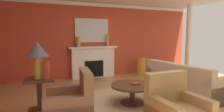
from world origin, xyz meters
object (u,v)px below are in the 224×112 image
vase_on_side_table (46,70)px  vase_tall_corner (141,66)px  coffee_table (133,89)px  side_table (39,93)px  sofa (183,83)px  fireplace (93,63)px  armchair_near_window (71,106)px  vase_mantel_right (107,40)px  mantel_mirror (92,31)px  vase_mantel_left (78,42)px  table_lamp (38,53)px

vase_on_side_table → vase_tall_corner: bearing=33.3°
coffee_table → side_table: (-2.00, 0.33, 0.06)m
sofa → coffee_table: size_ratio=2.19×
fireplace → armchair_near_window: bearing=-112.2°
armchair_near_window → side_table: armchair_near_window is taller
vase_on_side_table → vase_mantel_right: 3.51m
sofa → armchair_near_window: 3.12m
mantel_mirror → side_table: 3.54m
coffee_table → side_table: bearing=170.6°
fireplace → vase_mantel_left: vase_mantel_left is taller
vase_mantel_left → vase_on_side_table: size_ratio=1.01×
fireplace → coffee_table: 2.90m
vase_mantel_left → vase_tall_corner: vase_mantel_left is taller
vase_mantel_left → vase_mantel_right: vase_mantel_right is taller
coffee_table → vase_tall_corner: vase_tall_corner is taller
side_table → table_lamp: bearing=-172.9°
sofa → coffee_table: (-1.61, -0.12, 0.04)m
fireplace → vase_on_side_table: bearing=-122.7°
vase_mantel_left → vase_tall_corner: bearing=-5.8°
side_table → vase_on_side_table: vase_on_side_table is taller
vase_mantel_right → vase_tall_corner: bearing=-10.5°
sofa → side_table: 3.61m
fireplace → side_table: 3.17m
side_table → coffee_table: bearing=-9.4°
sofa → vase_tall_corner: bearing=86.2°
table_lamp → vase_mantel_right: vase_mantel_right is taller
vase_tall_corner → sofa: bearing=-93.8°
vase_mantel_left → vase_on_side_table: vase_mantel_left is taller
vase_on_side_table → vase_mantel_right: (2.27, 2.63, 0.53)m
side_table → vase_on_side_table: 0.52m
armchair_near_window → coffee_table: 1.53m
vase_mantel_left → vase_tall_corner: (2.44, -0.25, -1.00)m
sofa → armchair_near_window: armchair_near_window is taller
table_lamp → vase_mantel_left: 2.84m
side_table → vase_mantel_left: vase_mantel_left is taller
fireplace → sofa: 3.27m
armchair_near_window → vase_mantel_right: size_ratio=2.00×
mantel_mirror → table_lamp: bearing=-124.9°
sofa → side_table: sofa is taller
vase_mantel_left → vase_tall_corner: size_ratio=0.52×
coffee_table → vase_mantel_left: vase_mantel_left is taller
vase_on_side_table → side_table: bearing=141.3°
armchair_near_window → vase_on_side_table: size_ratio=2.62×
fireplace → mantel_mirror: mantel_mirror is taller
mantel_mirror → vase_on_side_table: size_ratio=3.50×
vase_on_side_table → vase_mantel_right: vase_mantel_right is taller
sofa → vase_mantel_right: (-1.18, 2.71, 1.11)m
side_table → vase_mantel_right: size_ratio=1.47×
fireplace → table_lamp: table_lamp is taller
coffee_table → vase_mantel_right: vase_mantel_right is taller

